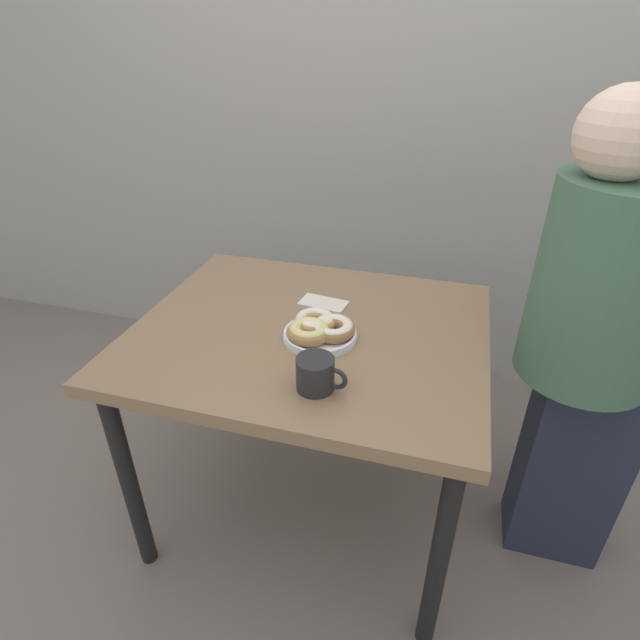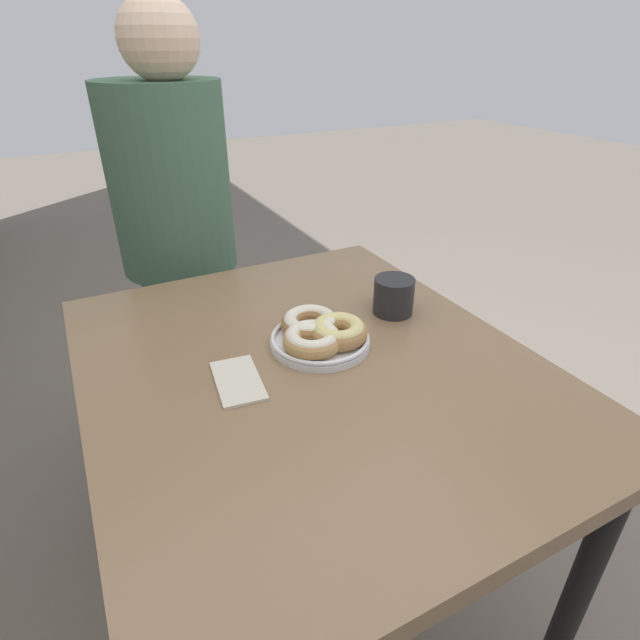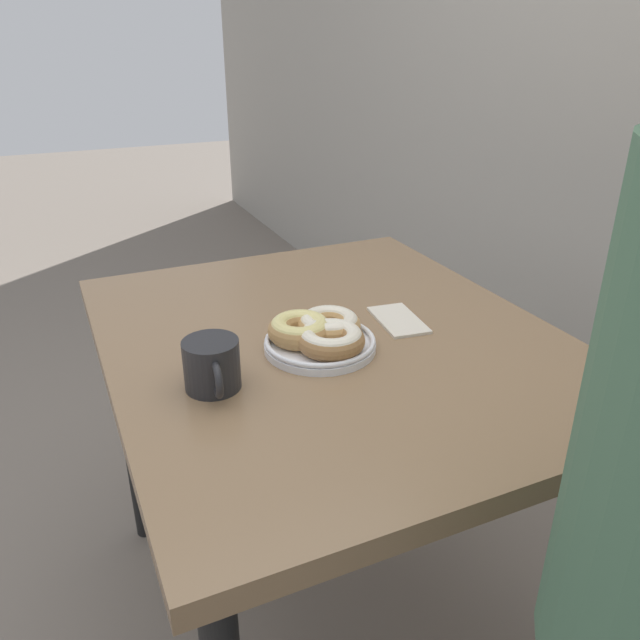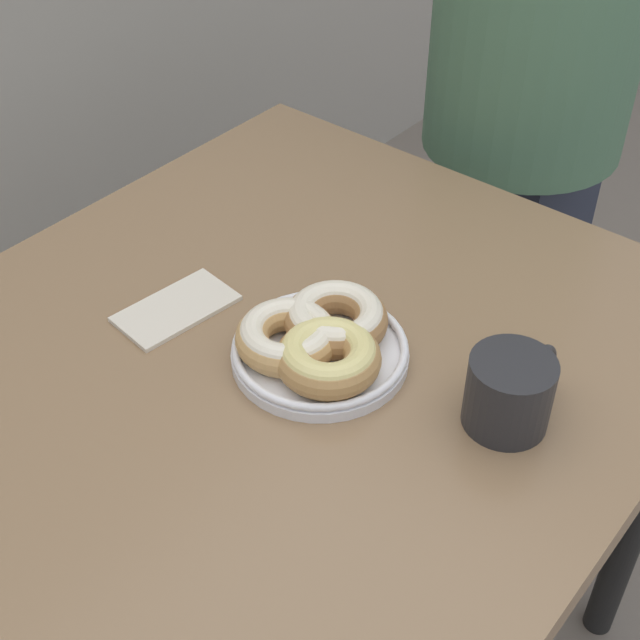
{
  "view_description": "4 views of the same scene",
  "coord_description": "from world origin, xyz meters",
  "px_view_note": "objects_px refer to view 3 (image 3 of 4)",
  "views": [
    {
      "loc": [
        0.37,
        -1.07,
        1.52
      ],
      "look_at": [
        0.05,
        0.08,
        0.81
      ],
      "focal_mm": 28.0,
      "sensor_mm": 36.0,
      "label": 1
    },
    {
      "loc": [
        -0.74,
        0.48,
        1.31
      ],
      "look_at": [
        0.05,
        0.08,
        0.81
      ],
      "focal_mm": 28.0,
      "sensor_mm": 36.0,
      "label": 2
    },
    {
      "loc": [
        0.99,
        -0.35,
        1.3
      ],
      "look_at": [
        0.05,
        0.08,
        0.81
      ],
      "focal_mm": 35.0,
      "sensor_mm": 36.0,
      "label": 3
    },
    {
      "loc": [
        -0.55,
        -0.41,
        1.46
      ],
      "look_at": [
        0.05,
        0.08,
        0.81
      ],
      "focal_mm": 50.0,
      "sensor_mm": 36.0,
      "label": 4
    }
  ],
  "objects_px": {
    "donut_plate": "(320,334)",
    "napkin": "(398,320)",
    "dining_table": "(332,372)",
    "coffee_mug": "(212,365)"
  },
  "relations": [
    {
      "from": "dining_table",
      "to": "coffee_mug",
      "type": "xyz_separation_m",
      "value": [
        0.1,
        -0.26,
        0.13
      ]
    },
    {
      "from": "dining_table",
      "to": "donut_plate",
      "type": "height_order",
      "value": "donut_plate"
    },
    {
      "from": "napkin",
      "to": "donut_plate",
      "type": "bearing_deg",
      "value": -77.5
    },
    {
      "from": "donut_plate",
      "to": "napkin",
      "type": "xyz_separation_m",
      "value": [
        -0.04,
        0.2,
        -0.03
      ]
    },
    {
      "from": "coffee_mug",
      "to": "napkin",
      "type": "height_order",
      "value": "coffee_mug"
    },
    {
      "from": "coffee_mug",
      "to": "napkin",
      "type": "xyz_separation_m",
      "value": [
        -0.1,
        0.42,
        -0.04
      ]
    },
    {
      "from": "dining_table",
      "to": "coffee_mug",
      "type": "relative_size",
      "value": 7.84
    },
    {
      "from": "dining_table",
      "to": "napkin",
      "type": "height_order",
      "value": "napkin"
    },
    {
      "from": "dining_table",
      "to": "donut_plate",
      "type": "relative_size",
      "value": 4.42
    },
    {
      "from": "dining_table",
      "to": "napkin",
      "type": "xyz_separation_m",
      "value": [
        -0.0,
        0.15,
        0.09
      ]
    }
  ]
}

